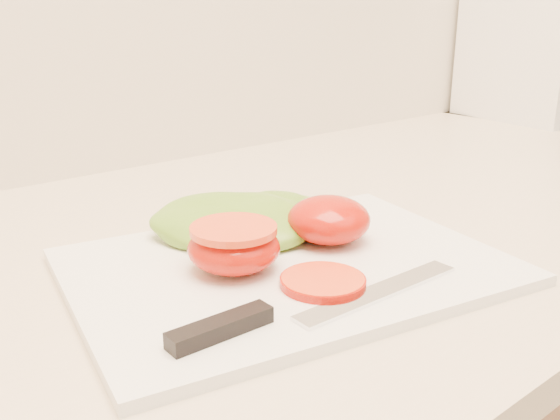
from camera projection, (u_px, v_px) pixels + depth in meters
counter at (512, 397)px, 1.15m from camera, size 3.92×0.65×0.93m
cutting_board at (287, 267)px, 0.55m from camera, size 0.41×0.33×0.01m
tomato_half_dome at (329, 219)px, 0.59m from camera, size 0.08×0.08×0.04m
tomato_half_cut at (234, 246)px, 0.52m from camera, size 0.08×0.08×0.04m
tomato_slice_0 at (323, 281)px, 0.50m from camera, size 0.07×0.07×0.01m
lettuce_leaf_0 at (235, 222)px, 0.60m from camera, size 0.19×0.19×0.03m
lettuce_leaf_1 at (274, 215)px, 0.62m from camera, size 0.13×0.10×0.03m
knife at (288, 312)px, 0.45m from camera, size 0.25×0.05×0.01m
appliance at (539, 42)px, 1.24m from camera, size 0.23×0.27×0.30m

